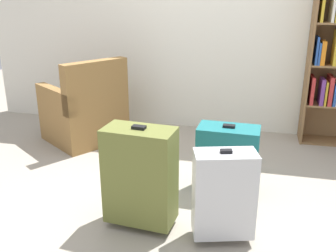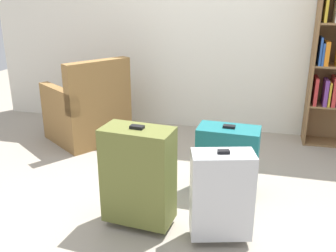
{
  "view_description": "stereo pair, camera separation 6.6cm",
  "coord_description": "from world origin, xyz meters",
  "px_view_note": "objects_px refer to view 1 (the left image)",
  "views": [
    {
      "loc": [
        0.61,
        -2.54,
        1.54
      ],
      "look_at": [
        -0.02,
        0.17,
        0.55
      ],
      "focal_mm": 40.67,
      "sensor_mm": 36.0,
      "label": 1
    },
    {
      "loc": [
        0.67,
        -2.52,
        1.54
      ],
      "look_at": [
        -0.02,
        0.17,
        0.55
      ],
      "focal_mm": 40.67,
      "sensor_mm": 36.0,
      "label": 2
    }
  ],
  "objects_px": {
    "armchair": "(85,112)",
    "suitcase_olive": "(140,176)",
    "mug": "(130,144)",
    "suitcase_silver": "(224,194)",
    "suitcase_teal": "(227,158)"
  },
  "relations": [
    {
      "from": "suitcase_teal",
      "to": "armchair",
      "type": "bearing_deg",
      "value": 153.04
    },
    {
      "from": "armchair",
      "to": "suitcase_teal",
      "type": "xyz_separation_m",
      "value": [
        1.57,
        -0.8,
        -0.01
      ]
    },
    {
      "from": "suitcase_teal",
      "to": "mug",
      "type": "bearing_deg",
      "value": 146.97
    },
    {
      "from": "armchair",
      "to": "suitcase_olive",
      "type": "relative_size",
      "value": 1.33
    },
    {
      "from": "armchair",
      "to": "mug",
      "type": "xyz_separation_m",
      "value": [
        0.53,
        -0.12,
        -0.27
      ]
    },
    {
      "from": "armchair",
      "to": "suitcase_teal",
      "type": "bearing_deg",
      "value": -26.96
    },
    {
      "from": "mug",
      "to": "suitcase_silver",
      "type": "distance_m",
      "value": 1.71
    },
    {
      "from": "mug",
      "to": "suitcase_olive",
      "type": "bearing_deg",
      "value": -68.31
    },
    {
      "from": "armchair",
      "to": "mug",
      "type": "bearing_deg",
      "value": -13.14
    },
    {
      "from": "mug",
      "to": "suitcase_silver",
      "type": "height_order",
      "value": "suitcase_silver"
    },
    {
      "from": "suitcase_olive",
      "to": "suitcase_silver",
      "type": "xyz_separation_m",
      "value": [
        0.56,
        -0.04,
        -0.05
      ]
    },
    {
      "from": "armchair",
      "to": "suitcase_silver",
      "type": "distance_m",
      "value": 2.15
    },
    {
      "from": "armchair",
      "to": "suitcase_silver",
      "type": "bearing_deg",
      "value": -41.9
    },
    {
      "from": "mug",
      "to": "suitcase_teal",
      "type": "bearing_deg",
      "value": -33.03
    },
    {
      "from": "suitcase_silver",
      "to": "suitcase_teal",
      "type": "bearing_deg",
      "value": 92.57
    }
  ]
}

